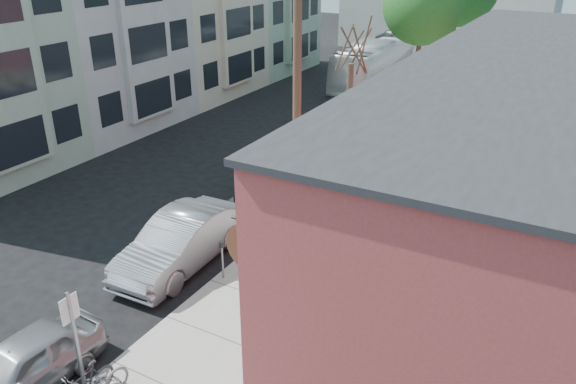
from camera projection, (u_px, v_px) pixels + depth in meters
The scene contains 22 objects.
ground at pixel (159, 267), 17.68m from camera, with size 120.00×120.00×0.00m, color black.
sidewalk at pixel (402, 172), 24.53m from camera, with size 4.50×58.00×0.15m, color #A6A59A.
cafe_building at pixel (501, 170), 16.32m from camera, with size 6.60×20.20×6.61m.
apartment_row at pixel (154, 31), 32.14m from camera, with size 6.30×32.00×9.00m.
sign_post at pixel (75, 337), 11.80m from camera, with size 0.07×0.45×2.80m.
parking_meter_near at pixel (222, 254), 16.53m from camera, with size 0.14×0.14×1.24m.
parking_meter_far at pixel (354, 150), 24.44m from camera, with size 0.14×0.14×1.24m.
utility_pole_near at pixel (295, 76), 18.01m from camera, with size 3.57×0.28×10.00m.
utility_pole_far at pixel (433, 19), 30.49m from camera, with size 1.80×0.28×10.00m.
tree_bare at pixel (348, 128), 21.82m from camera, with size 0.24×0.24×5.05m.
tree_leafy_mid at pixel (423, 5), 27.16m from camera, with size 3.89×3.89×8.25m.
patio_chair_a at pixel (305, 335), 13.77m from camera, with size 0.50×0.50×0.88m, color #124323, non-canonical shape.
patio_chair_b at pixel (304, 349), 13.29m from camera, with size 0.50×0.50×0.88m, color #124323, non-canonical shape.
patron_green at pixel (326, 314), 13.89m from camera, with size 0.82×0.64×1.68m, color #29672B.
cyclist at pixel (288, 268), 15.58m from camera, with size 1.25×0.72×1.93m, color maroon.
cyclist_bike at pixel (288, 282), 15.78m from camera, with size 0.65×1.87×0.98m, color black.
car_0 at pixel (22, 366), 12.68m from camera, with size 1.58×3.92×1.34m, color #98999F.
car_1 at pixel (181, 241), 17.48m from camera, with size 1.78×5.11×1.68m, color #999AA0.
car_2 at pixel (286, 175), 22.38m from camera, with size 2.29×5.64×1.64m, color black.
car_3 at pixel (349, 132), 27.66m from camera, with size 2.23×4.83×1.34m, color #96989D.
car_4 at pixel (385, 107), 31.60m from camera, with size 1.46×4.18×1.38m, color #919398.
bus at pixel (377, 62), 38.59m from camera, with size 2.60×11.11×3.09m, color white.
Camera 1 is at (10.85, -11.23, 9.54)m, focal length 35.00 mm.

